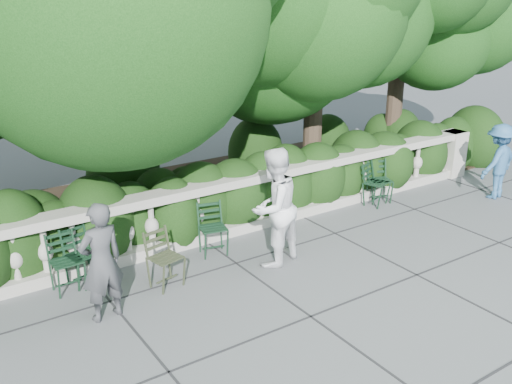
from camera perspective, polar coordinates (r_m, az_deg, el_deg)
ground at (r=8.45m, az=3.83°, el=-8.32°), size 90.00×90.00×0.00m
balustrade at (r=9.59m, az=-2.67°, el=-1.54°), size 12.00×0.44×1.00m
shrub_hedge at (r=10.75m, az=-5.97°, el=-2.00°), size 15.00×2.60×1.70m
chair_b at (r=8.33m, az=-17.79°, el=-9.76°), size 0.45×0.49×0.84m
chair_c at (r=8.47m, az=-16.19°, el=-9.06°), size 0.53×0.56×0.84m
chair_d at (r=8.96m, az=-3.99°, el=-6.58°), size 0.54×0.57×0.84m
chair_e at (r=11.22m, az=12.46°, el=-1.41°), size 0.57×0.59×0.84m
chair_f at (r=11.33m, az=12.44°, el=-1.20°), size 0.58×0.60×0.84m
chair_weathered at (r=8.14m, az=-8.24°, el=-9.66°), size 0.53×0.56×0.84m
person_woman_grey at (r=7.34m, az=-15.20°, el=-6.79°), size 0.62×0.45×1.56m
person_casual_man at (r=8.44m, az=1.77°, el=-1.55°), size 1.04×0.92×1.81m
person_older_blue at (r=12.17m, az=23.04°, el=2.84°), size 1.01×0.64×1.49m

